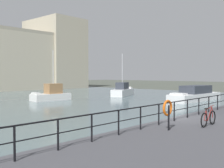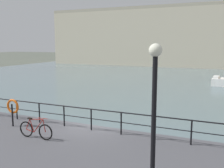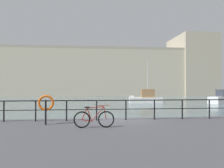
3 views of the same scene
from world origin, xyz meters
TOP-DOWN VIEW (x-y plane):
  - ground_plane at (0.00, 0.00)m, footprint 240.00×240.00m
  - water_basin at (0.00, 30.20)m, footprint 80.00×60.00m
  - harbor_building at (5.53, 52.51)m, footprint 69.79×15.43m
  - quay_railing at (-1.15, -0.75)m, footprint 25.03×0.07m
  - parked_bicycle at (-1.31, -2.74)m, footprint 1.77×0.09m
  - life_ring_stand at (-3.55, -1.75)m, footprint 0.75×0.16m
  - quay_lamp_post at (4.68, -5.48)m, footprint 0.32×0.32m

SIDE VIEW (x-z plane):
  - ground_plane at x=0.00m, z-range 0.00..0.00m
  - water_basin at x=0.00m, z-range 0.00..0.01m
  - parked_bicycle at x=-1.31m, z-range 0.90..1.88m
  - quay_railing at x=-1.15m, z-range 1.20..2.27m
  - life_ring_stand at x=-3.55m, z-range 1.28..2.67m
  - quay_lamp_post at x=4.68m, z-range 1.62..5.79m
  - harbor_building at x=5.53m, z-range -2.10..15.92m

